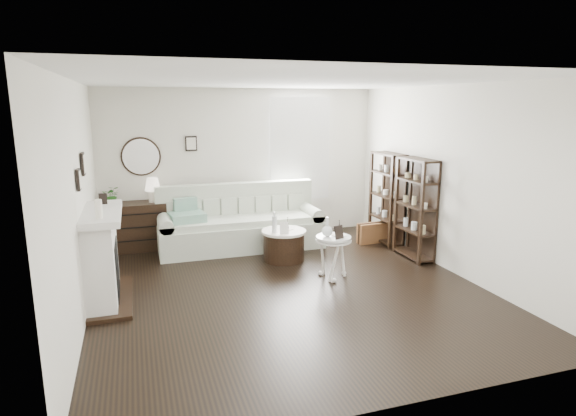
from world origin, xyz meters
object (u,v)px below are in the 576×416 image
object	(u,v)px
dresser	(133,226)
drum_table	(284,245)
sofa	(240,227)
pedestal_table	(333,240)

from	to	relation	value
dresser	drum_table	size ratio (longest dim) A/B	1.72
drum_table	sofa	bearing A→B (deg)	118.16
sofa	drum_table	size ratio (longest dim) A/B	3.94
pedestal_table	dresser	bearing A→B (deg)	139.41
sofa	pedestal_table	world-z (taller)	sofa
drum_table	pedestal_table	distance (m)	1.11
dresser	sofa	bearing A→B (deg)	-12.41
sofa	drum_table	distance (m)	1.07
sofa	pedestal_table	distance (m)	2.13
sofa	dresser	size ratio (longest dim) A/B	2.29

